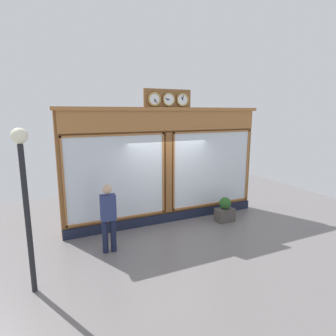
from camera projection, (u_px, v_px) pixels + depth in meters
ground_plane at (220, 265)px, 6.32m from camera, size 14.00×14.00×0.00m
shop_facade at (166, 165)px, 8.59m from camera, size 6.32×0.42×3.99m
pedestrian at (108, 215)px, 6.74m from camera, size 0.38×0.25×1.69m
street_lamp at (24, 185)px, 5.00m from camera, size 0.28×0.28×3.09m
planter_box at (225, 215)px, 8.83m from camera, size 0.56×0.36×0.40m
planter_shrub at (225, 203)px, 8.76m from camera, size 0.37×0.37×0.37m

